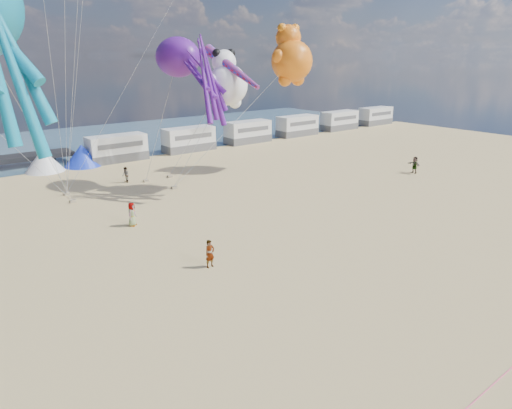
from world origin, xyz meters
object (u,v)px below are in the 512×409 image
beachgoer_7 (126,175)px  kite_panda (228,85)px  motorhome_1 (189,139)px  motorhome_0 (117,148)px  motorhome_4 (339,120)px  motorhome_2 (248,132)px  motorhome_3 (297,126)px  sandbag_b (146,181)px  sandbag_d (170,176)px  beachgoer_4 (415,165)px  sandbag_a (73,201)px  tent_white (44,160)px  windsock_mid (232,68)px  motorhome_5 (375,116)px  kite_octopus_purple (178,57)px  sandbag_c (174,187)px  windsock_right (18,75)px  beachgoer_0 (132,214)px  sandbag_e (67,194)px  tent_blue (82,155)px  kite_teddy_orange (292,61)px  standing_person (210,254)px

beachgoer_7 → kite_panda: kite_panda is taller
motorhome_1 → motorhome_0: bearing=180.0°
motorhome_4 → motorhome_2: bearing=180.0°
motorhome_3 → sandbag_b: 31.84m
motorhome_3 → sandbag_d: size_ratio=13.20×
beachgoer_4 → sandbag_a: 33.22m
motorhome_2 → motorhome_4: (19.00, 0.00, 0.00)m
tent_white → windsock_mid: windsock_mid is taller
motorhome_5 → kite_octopus_purple: kite_octopus_purple is taller
sandbag_c → kite_octopus_purple: bearing=31.5°
motorhome_5 → tent_white: size_ratio=1.65×
motorhome_0 → windsock_mid: windsock_mid is taller
sandbag_d → windsock_mid: (2.19, -7.92, 10.54)m
sandbag_d → windsock_right: bearing=-150.7°
motorhome_4 → beachgoer_0: bearing=-155.3°
sandbag_c → kite_octopus_purple: 11.53m
sandbag_e → windsock_right: (-4.14, -8.07, 10.35)m
tent_blue → kite_teddy_orange: (17.04, -15.08, 9.90)m
sandbag_e → windsock_mid: bearing=-33.3°
sandbag_c → windsock_right: bearing=-162.2°
motorhome_4 → kite_teddy_orange: kite_teddy_orange is taller
tent_blue → motorhome_2: bearing=0.0°
motorhome_2 → kite_teddy_orange: 18.85m
motorhome_2 → standing_person: bearing=-130.8°
motorhome_4 → kite_octopus_purple: kite_octopus_purple is taller
motorhome_1 → motorhome_5: 38.00m
windsock_right → motorhome_5: bearing=26.1°
motorhome_0 → standing_person: motorhome_0 is taller
tent_blue → sandbag_b: size_ratio=8.00×
sandbag_a → kite_octopus_purple: kite_octopus_purple is taller
motorhome_1 → kite_octopus_purple: bearing=-122.5°
beachgoer_0 → kite_octopus_purple: size_ratio=0.18×
tent_blue → beachgoer_7: (0.85, -9.56, -0.44)m
sandbag_c → kite_panda: bearing=-35.3°
motorhome_5 → sandbag_d: bearing=-167.4°
motorhome_3 → kite_octopus_purple: (-27.48, -13.32, 9.99)m
kite_panda → windsock_right: windsock_right is taller
sandbag_d → kite_octopus_purple: bearing=-91.9°
motorhome_4 → tent_white: (-46.00, 0.00, -0.30)m
motorhome_3 → sandbag_b: motorhome_3 is taller
standing_person → sandbag_e: bearing=92.0°
kite_teddy_orange → standing_person: bearing=-154.4°
tent_white → tent_blue: 4.00m
motorhome_3 → tent_white: 36.50m
motorhome_1 → beachgoer_7: size_ratio=4.36×
motorhome_2 → kite_panda: kite_panda is taller
windsock_mid → sandbag_e: bearing=141.3°
beachgoer_4 → sandbag_d: bearing=-112.0°
motorhome_4 → beachgoer_4: 29.51m
motorhome_3 → tent_white: bearing=180.0°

